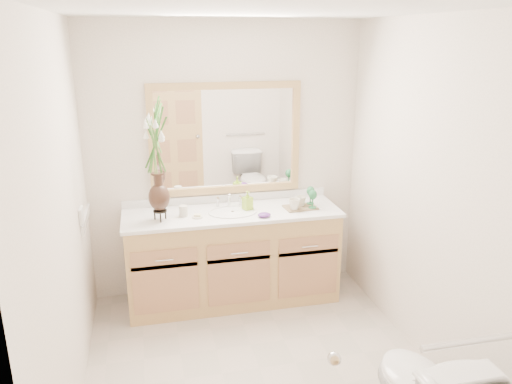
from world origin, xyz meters
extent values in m
plane|color=#BCB0A0|center=(0.00, 0.00, 0.00)|extent=(2.60, 2.60, 0.00)
cube|color=white|center=(0.00, 0.00, 2.40)|extent=(2.40, 2.60, 0.02)
cube|color=white|center=(0.00, 1.30, 1.20)|extent=(2.40, 0.02, 2.40)
cube|color=white|center=(0.00, -1.30, 1.20)|extent=(2.40, 0.02, 2.40)
cube|color=white|center=(-1.20, 0.00, 1.20)|extent=(0.02, 2.60, 2.40)
cube|color=white|center=(1.20, 0.00, 1.20)|extent=(0.02, 2.60, 2.40)
cube|color=tan|center=(0.00, 1.01, 0.40)|extent=(1.80, 0.55, 0.80)
cube|color=white|center=(0.00, 1.01, 0.82)|extent=(1.84, 0.57, 0.03)
ellipsoid|color=white|center=(0.00, 0.99, 0.78)|extent=(0.38, 0.30, 0.12)
cylinder|color=silver|center=(0.00, 1.17, 0.89)|extent=(0.02, 0.02, 0.11)
cylinder|color=silver|center=(-0.10, 1.17, 0.87)|extent=(0.02, 0.02, 0.08)
cylinder|color=silver|center=(0.10, 1.17, 0.87)|extent=(0.02, 0.02, 0.08)
cube|color=white|center=(0.00, 1.28, 1.41)|extent=(1.20, 0.01, 0.85)
cube|color=tan|center=(0.00, 1.28, 1.86)|extent=(1.32, 0.04, 0.06)
cube|color=tan|center=(0.00, 1.28, 0.95)|extent=(1.32, 0.04, 0.06)
cube|color=tan|center=(-0.63, 1.28, 1.41)|extent=(0.06, 0.04, 0.85)
cube|color=tan|center=(0.63, 1.28, 1.41)|extent=(0.06, 0.04, 0.85)
cube|color=white|center=(-1.19, 0.76, 0.98)|extent=(0.02, 0.12, 0.12)
cube|color=tan|center=(-0.30, -1.29, 1.00)|extent=(0.80, 0.03, 2.00)
cylinder|color=silver|center=(0.70, -1.27, 0.95)|extent=(0.55, 0.03, 0.03)
cylinder|color=black|center=(-0.60, 0.94, 0.91)|extent=(0.11, 0.11, 0.01)
ellipsoid|color=black|center=(-0.60, 0.94, 1.03)|extent=(0.17, 0.17, 0.22)
cylinder|color=black|center=(-0.60, 0.94, 1.17)|extent=(0.07, 0.07, 0.10)
cylinder|color=#4C7A33|center=(-0.60, 0.94, 1.43)|extent=(0.06, 0.06, 0.40)
cylinder|color=beige|center=(-0.41, 0.99, 0.88)|extent=(0.07, 0.07, 0.09)
cylinder|color=beige|center=(-0.31, 0.93, 0.84)|extent=(0.09, 0.09, 0.01)
cube|color=beige|center=(-0.31, 0.93, 0.85)|extent=(0.06, 0.05, 0.02)
imported|color=#94C32E|center=(0.14, 1.04, 0.90)|extent=(0.09, 0.09, 0.15)
ellipsoid|color=#59297B|center=(0.23, 0.82, 0.85)|extent=(0.12, 0.11, 0.04)
cube|color=brown|center=(0.59, 0.97, 0.84)|extent=(0.29, 0.21, 0.01)
imported|color=beige|center=(0.52, 0.91, 0.89)|extent=(0.12, 0.11, 0.10)
imported|color=beige|center=(0.60, 0.99, 0.89)|extent=(0.11, 0.11, 0.09)
cylinder|color=#256F3D|center=(0.68, 0.92, 0.85)|extent=(0.07, 0.07, 0.01)
cylinder|color=#256F3D|center=(0.68, 0.92, 0.90)|extent=(0.01, 0.01, 0.10)
ellipsoid|color=#256F3D|center=(0.68, 0.92, 0.96)|extent=(0.07, 0.07, 0.09)
cylinder|color=#256F3D|center=(0.70, 1.03, 0.85)|extent=(0.07, 0.07, 0.01)
cylinder|color=#256F3D|center=(0.70, 1.03, 0.90)|extent=(0.01, 0.01, 0.10)
ellipsoid|color=#256F3D|center=(0.70, 1.03, 0.96)|extent=(0.07, 0.07, 0.08)
camera|label=1|loc=(-0.70, -2.93, 2.25)|focal=35.00mm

